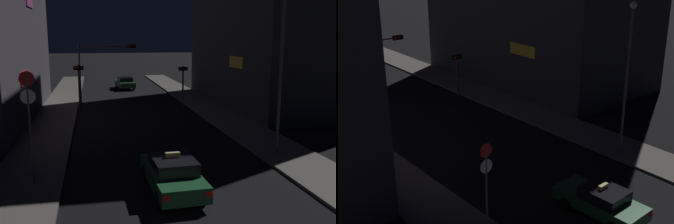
# 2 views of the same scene
# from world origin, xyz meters

# --- Properties ---
(sidewalk_left) EXTENTS (3.08, 54.02, 0.13)m
(sidewalk_left) POSITION_xyz_m (-6.27, 25.01, 0.07)
(sidewalk_left) COLOR #5B5651
(sidewalk_left) RESTS_ON ground_plane
(sidewalk_right) EXTENTS (3.08, 54.02, 0.13)m
(sidewalk_right) POSITION_xyz_m (6.27, 25.01, 0.07)
(sidewalk_right) COLOR #5B5651
(sidewalk_right) RESTS_ON ground_plane
(taxi) EXTENTS (1.97, 4.52, 1.62)m
(taxi) POSITION_xyz_m (-0.46, 6.16, 0.74)
(taxi) COLOR #1E512D
(taxi) RESTS_ON ground_plane
(far_car) EXTENTS (2.18, 4.59, 1.42)m
(far_car) POSITION_xyz_m (0.33, 37.12, 0.73)
(far_car) COLOR #1E512D
(far_car) RESTS_ON ground_plane
(traffic_light_overhead) EXTENTS (5.00, 0.42, 5.50)m
(traffic_light_overhead) POSITION_xyz_m (-2.58, 26.05, 4.00)
(traffic_light_overhead) COLOR #47474C
(traffic_light_overhead) RESTS_ON ground_plane
(traffic_light_left_kerb) EXTENTS (0.80, 0.42, 3.86)m
(traffic_light_left_kerb) POSITION_xyz_m (-4.48, 23.40, 2.75)
(traffic_light_left_kerb) COLOR #47474C
(traffic_light_left_kerb) RESTS_ON ground_plane
(traffic_light_right_kerb) EXTENTS (0.80, 0.42, 3.54)m
(traffic_light_right_kerb) POSITION_xyz_m (4.48, 24.88, 2.55)
(traffic_light_right_kerb) COLOR #47474C
(traffic_light_right_kerb) RESTS_ON ground_plane
(sign_pole_left) EXTENTS (0.60, 0.10, 4.55)m
(sign_pole_left) POSITION_xyz_m (-5.88, 7.86, 2.89)
(sign_pole_left) COLOR #47474C
(sign_pole_left) RESTS_ON sidewalk_left
(street_lamp_near_block) EXTENTS (0.40, 0.40, 8.88)m
(street_lamp_near_block) POSITION_xyz_m (5.77, 9.68, 5.39)
(street_lamp_near_block) COLOR #47474C
(street_lamp_near_block) RESTS_ON sidewalk_right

